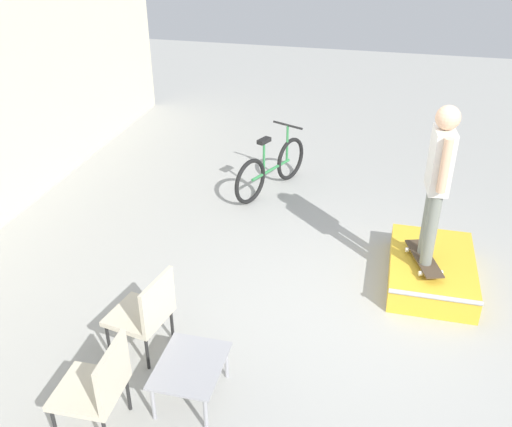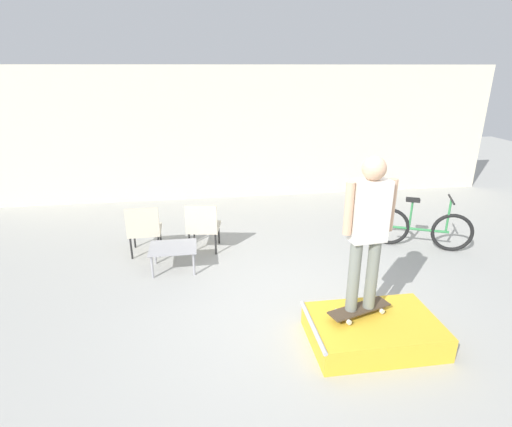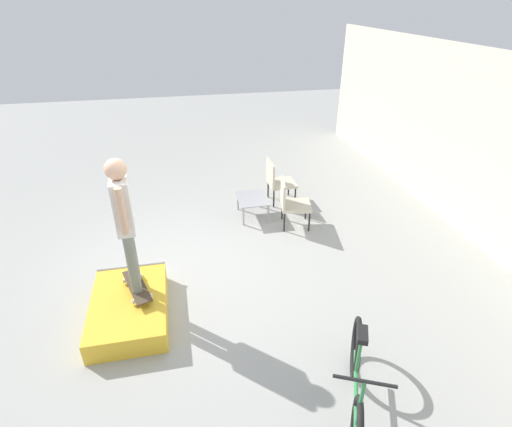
% 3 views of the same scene
% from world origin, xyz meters
% --- Properties ---
extents(ground_plane, '(24.00, 24.00, 0.00)m').
position_xyz_m(ground_plane, '(0.00, 0.00, 0.00)').
color(ground_plane, '#A8A8A3').
extents(skate_ramp_box, '(1.46, 0.94, 0.31)m').
position_xyz_m(skate_ramp_box, '(0.81, -0.69, 0.14)').
color(skate_ramp_box, gold).
rests_on(skate_ramp_box, ground_plane).
extents(skateboard_on_ramp, '(0.79, 0.42, 0.07)m').
position_xyz_m(skateboard_on_ramp, '(0.67, -0.57, 0.37)').
color(skateboard_on_ramp, '#473828').
rests_on(skateboard_on_ramp, skate_ramp_box).
extents(person_skater, '(0.57, 0.25, 1.75)m').
position_xyz_m(person_skater, '(0.67, -0.57, 1.42)').
color(person_skater, gray).
rests_on(person_skater, skateboard_on_ramp).
extents(coffee_table, '(0.71, 0.56, 0.38)m').
position_xyz_m(coffee_table, '(-1.51, 1.40, 0.33)').
color(coffee_table, '#9E9EA3').
rests_on(coffee_table, ground_plane).
extents(patio_chair_left, '(0.53, 0.53, 0.87)m').
position_xyz_m(patio_chair_left, '(-2.00, 2.00, 0.48)').
color(patio_chair_left, black).
rests_on(patio_chair_left, ground_plane).
extents(patio_chair_right, '(0.60, 0.60, 0.87)m').
position_xyz_m(patio_chair_right, '(-1.04, 2.01, 0.48)').
color(patio_chair_right, black).
rests_on(patio_chair_right, ground_plane).
extents(bicycle, '(1.56, 0.78, 0.93)m').
position_xyz_m(bicycle, '(2.65, 1.60, 0.36)').
color(bicycle, black).
rests_on(bicycle, ground_plane).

